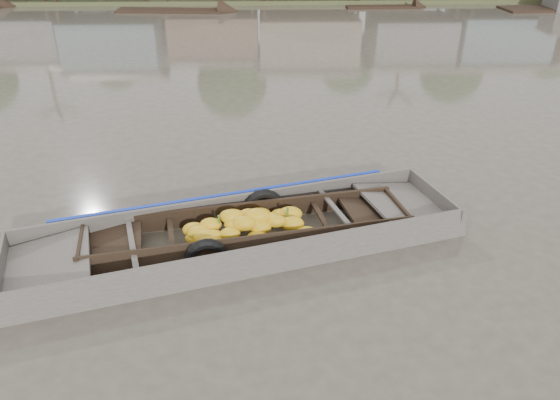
{
  "coord_description": "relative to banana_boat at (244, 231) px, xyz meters",
  "views": [
    {
      "loc": [
        -0.53,
        -8.43,
        5.78
      ],
      "look_at": [
        -0.26,
        0.58,
        0.8
      ],
      "focal_mm": 35.0,
      "sensor_mm": 36.0,
      "label": 1
    }
  ],
  "objects": [
    {
      "name": "ground",
      "position": [
        0.95,
        -0.48,
        -0.19
      ],
      "size": [
        120.0,
        120.0,
        0.0
      ],
      "primitive_type": "plane",
      "color": "#453E34",
      "rests_on": "ground"
    },
    {
      "name": "banana_boat",
      "position": [
        0.0,
        0.0,
        0.0
      ],
      "size": [
        6.42,
        2.67,
        0.9
      ],
      "rotation": [
        0.0,
        0.0,
        0.19
      ],
      "color": "black",
      "rests_on": "ground"
    },
    {
      "name": "viewer_boat",
      "position": [
        -0.05,
        -0.15,
        -0.11
      ],
      "size": [
        8.77,
        4.54,
        0.68
      ],
      "rotation": [
        0.0,
        0.0,
        0.29
      ],
      "color": "#443E39",
      "rests_on": "ground"
    },
    {
      "name": "distant_boats",
      "position": [
        13.53,
        24.0,
        0.02
      ],
      "size": [
        46.66,
        15.37,
        1.38
      ],
      "color": "black",
      "rests_on": "ground"
    }
  ]
}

